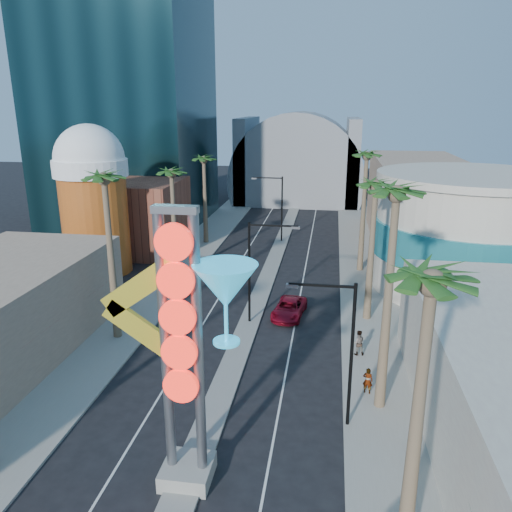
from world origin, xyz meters
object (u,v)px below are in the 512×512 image
(red_pickup, at_px, (289,308))
(pedestrian_b, at_px, (358,343))
(pedestrian_a, at_px, (368,381))
(neon_sign, at_px, (200,333))

(red_pickup, bearing_deg, pedestrian_b, -41.73)
(red_pickup, relative_size, pedestrian_b, 2.76)
(pedestrian_b, bearing_deg, red_pickup, -57.38)
(pedestrian_a, bearing_deg, pedestrian_b, -70.46)
(red_pickup, distance_m, pedestrian_a, 11.87)
(pedestrian_a, bearing_deg, red_pickup, -47.25)
(neon_sign, bearing_deg, pedestrian_b, 60.63)
(pedestrian_a, xyz_separation_m, pedestrian_b, (-0.34, 4.64, 0.08))
(red_pickup, height_order, pedestrian_a, pedestrian_a)
(neon_sign, distance_m, pedestrian_a, 12.85)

